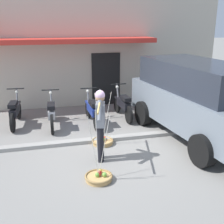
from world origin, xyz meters
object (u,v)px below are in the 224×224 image
at_px(motorcycle_second_in_row, 52,113).
at_px(fruit_vendor, 100,121).
at_px(fruit_basket_right_side, 99,177).
at_px(motorcycle_end_of_row, 123,105).
at_px(motorcycle_third_in_row, 92,111).
at_px(fruit_basket_left_side, 103,141).
at_px(motorcycle_nearest_shop, 15,111).
at_px(parked_truck, 199,98).

bearing_deg(motorcycle_second_in_row, fruit_vendor, -68.33).
height_order(fruit_basket_right_side, motorcycle_end_of_row, fruit_basket_right_side).
bearing_deg(motorcycle_third_in_row, fruit_vendor, -95.62).
distance_m(fruit_basket_right_side, motorcycle_end_of_row, 4.07).
bearing_deg(fruit_basket_left_side, fruit_vendor, -104.76).
bearing_deg(motorcycle_third_in_row, fruit_basket_right_side, -98.00).
bearing_deg(motorcycle_nearest_shop, motorcycle_end_of_row, -2.01).
distance_m(fruit_vendor, motorcycle_third_in_row, 2.55).
relative_size(fruit_basket_left_side, fruit_basket_right_side, 1.00).
relative_size(fruit_vendor, fruit_basket_right_side, 1.23).
xyz_separation_m(motorcycle_nearest_shop, motorcycle_second_in_row, (1.10, -0.43, 0.00)).
relative_size(fruit_basket_right_side, motorcycle_second_in_row, 0.80).
bearing_deg(fruit_vendor, motorcycle_third_in_row, 84.38).
height_order(fruit_vendor, motorcycle_end_of_row, fruit_vendor).
relative_size(fruit_vendor, parked_truck, 0.36).
relative_size(fruit_basket_right_side, parked_truck, 0.29).
height_order(motorcycle_third_in_row, motorcycle_end_of_row, same).
bearing_deg(fruit_vendor, parked_truck, 14.61).
height_order(motorcycle_nearest_shop, parked_truck, parked_truck).
relative_size(fruit_vendor, motorcycle_nearest_shop, 0.98).
bearing_deg(motorcycle_third_in_row, fruit_basket_left_side, -90.40).
distance_m(motorcycle_third_in_row, parked_truck, 3.25).
xyz_separation_m(motorcycle_second_in_row, motorcycle_end_of_row, (2.37, 0.31, 0.00)).
bearing_deg(motorcycle_second_in_row, parked_truck, -24.29).
xyz_separation_m(fruit_basket_right_side, motorcycle_end_of_row, (1.59, 3.73, 0.37)).
bearing_deg(parked_truck, motorcycle_second_in_row, 155.71).
xyz_separation_m(fruit_basket_left_side, motorcycle_second_in_row, (-1.24, 1.65, 0.37)).
bearing_deg(motorcycle_nearest_shop, motorcycle_second_in_row, -21.48).
bearing_deg(fruit_basket_right_side, fruit_basket_left_side, 75.37).
distance_m(fruit_basket_right_side, motorcycle_nearest_shop, 4.30).
bearing_deg(motorcycle_nearest_shop, fruit_basket_right_side, -63.98).
xyz_separation_m(fruit_vendor, motorcycle_end_of_row, (1.36, 2.84, -0.53)).
relative_size(fruit_basket_right_side, motorcycle_nearest_shop, 0.80).
distance_m(motorcycle_nearest_shop, motorcycle_end_of_row, 3.47).
relative_size(fruit_basket_left_side, motorcycle_third_in_row, 0.80).
height_order(fruit_vendor, fruit_basket_left_side, fruit_vendor).
height_order(motorcycle_third_in_row, parked_truck, parked_truck).
relative_size(motorcycle_end_of_row, parked_truck, 0.37).
height_order(motorcycle_nearest_shop, motorcycle_end_of_row, same).
bearing_deg(fruit_vendor, motorcycle_second_in_row, 111.67).
xyz_separation_m(motorcycle_end_of_row, parked_truck, (1.56, -2.08, 0.68)).
distance_m(fruit_vendor, fruit_basket_right_side, 1.28).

